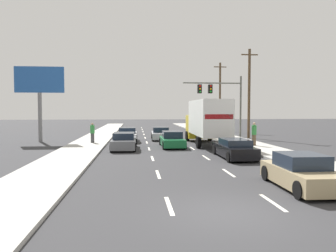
{
  "coord_description": "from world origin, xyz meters",
  "views": [
    {
      "loc": [
        -2.75,
        -9.06,
        3.02
      ],
      "look_at": [
        -0.05,
        17.67,
        1.69
      ],
      "focal_mm": 34.55,
      "sensor_mm": 36.0,
      "label": 1
    }
  ],
  "objects_px": {
    "car_gray": "(124,142)",
    "pedestrian_mid_block": "(254,134)",
    "car_silver": "(161,134)",
    "pedestrian_near_corner": "(92,133)",
    "car_white": "(128,135)",
    "utility_pole_far": "(220,96)",
    "box_truck": "(207,120)",
    "car_black": "(234,149)",
    "utility_pole_mid": "(249,93)",
    "car_tan": "(302,173)",
    "traffic_signal_mast": "(217,94)",
    "roadside_billboard": "(40,88)",
    "car_green": "(172,140)"
  },
  "relations": [
    {
      "from": "pedestrian_near_corner",
      "to": "car_white",
      "type": "bearing_deg",
      "value": 34.09
    },
    {
      "from": "car_silver",
      "to": "box_truck",
      "type": "bearing_deg",
      "value": -56.72
    },
    {
      "from": "utility_pole_far",
      "to": "car_green",
      "type": "bearing_deg",
      "value": -115.44
    },
    {
      "from": "roadside_billboard",
      "to": "car_black",
      "type": "bearing_deg",
      "value": -38.32
    },
    {
      "from": "car_gray",
      "to": "roadside_billboard",
      "type": "distance_m",
      "value": 11.52
    },
    {
      "from": "pedestrian_mid_block",
      "to": "car_white",
      "type": "bearing_deg",
      "value": 151.1
    },
    {
      "from": "car_black",
      "to": "car_gray",
      "type": "bearing_deg",
      "value": 143.56
    },
    {
      "from": "car_black",
      "to": "traffic_signal_mast",
      "type": "xyz_separation_m",
      "value": [
        2.77,
        15.17,
        4.24
      ]
    },
    {
      "from": "utility_pole_mid",
      "to": "car_gray",
      "type": "bearing_deg",
      "value": -146.04
    },
    {
      "from": "box_truck",
      "to": "pedestrian_near_corner",
      "type": "height_order",
      "value": "box_truck"
    },
    {
      "from": "car_silver",
      "to": "utility_pole_far",
      "type": "relative_size",
      "value": 0.45
    },
    {
      "from": "pedestrian_near_corner",
      "to": "car_gray",
      "type": "bearing_deg",
      "value": -54.42
    },
    {
      "from": "car_silver",
      "to": "roadside_billboard",
      "type": "relative_size",
      "value": 0.61
    },
    {
      "from": "utility_pole_mid",
      "to": "traffic_signal_mast",
      "type": "bearing_deg",
      "value": 159.2
    },
    {
      "from": "car_gray",
      "to": "utility_pole_far",
      "type": "distance_m",
      "value": 24.31
    },
    {
      "from": "car_silver",
      "to": "pedestrian_mid_block",
      "type": "relative_size",
      "value": 2.31
    },
    {
      "from": "car_silver",
      "to": "box_truck",
      "type": "relative_size",
      "value": 0.46
    },
    {
      "from": "roadside_billboard",
      "to": "pedestrian_mid_block",
      "type": "distance_m",
      "value": 20.06
    },
    {
      "from": "car_white",
      "to": "car_silver",
      "type": "distance_m",
      "value": 3.7
    },
    {
      "from": "car_tan",
      "to": "pedestrian_near_corner",
      "type": "height_order",
      "value": "pedestrian_near_corner"
    },
    {
      "from": "car_white",
      "to": "box_truck",
      "type": "relative_size",
      "value": 0.48
    },
    {
      "from": "utility_pole_far",
      "to": "pedestrian_near_corner",
      "type": "relative_size",
      "value": 5.51
    },
    {
      "from": "car_gray",
      "to": "utility_pole_mid",
      "type": "relative_size",
      "value": 0.48
    },
    {
      "from": "car_silver",
      "to": "car_black",
      "type": "xyz_separation_m",
      "value": [
        3.64,
        -13.01,
        -0.01
      ]
    },
    {
      "from": "car_white",
      "to": "pedestrian_near_corner",
      "type": "xyz_separation_m",
      "value": [
        -3.03,
        -2.05,
        0.41
      ]
    },
    {
      "from": "car_gray",
      "to": "pedestrian_mid_block",
      "type": "height_order",
      "value": "pedestrian_mid_block"
    },
    {
      "from": "utility_pole_mid",
      "to": "utility_pole_far",
      "type": "height_order",
      "value": "utility_pole_far"
    },
    {
      "from": "car_white",
      "to": "car_black",
      "type": "bearing_deg",
      "value": -58.52
    },
    {
      "from": "utility_pole_mid",
      "to": "utility_pole_far",
      "type": "distance_m",
      "value": 11.41
    },
    {
      "from": "box_truck",
      "to": "pedestrian_mid_block",
      "type": "height_order",
      "value": "box_truck"
    },
    {
      "from": "car_gray",
      "to": "car_silver",
      "type": "distance_m",
      "value": 8.52
    },
    {
      "from": "car_tan",
      "to": "roadside_billboard",
      "type": "bearing_deg",
      "value": 127.61
    },
    {
      "from": "car_white",
      "to": "car_green",
      "type": "distance_m",
      "value": 6.17
    },
    {
      "from": "car_green",
      "to": "car_silver",
      "type": "bearing_deg",
      "value": 93.7
    },
    {
      "from": "roadside_billboard",
      "to": "box_truck",
      "type": "bearing_deg",
      "value": -16.26
    },
    {
      "from": "car_silver",
      "to": "car_tan",
      "type": "xyz_separation_m",
      "value": [
        3.82,
        -20.95,
        0.01
      ]
    },
    {
      "from": "car_white",
      "to": "utility_pole_far",
      "type": "xyz_separation_m",
      "value": [
        12.74,
        14.04,
        4.38
      ]
    },
    {
      "from": "box_truck",
      "to": "traffic_signal_mast",
      "type": "bearing_deg",
      "value": 69.29
    },
    {
      "from": "utility_pole_far",
      "to": "pedestrian_near_corner",
      "type": "xyz_separation_m",
      "value": [
        -15.77,
        -16.09,
        -3.97
      ]
    },
    {
      "from": "pedestrian_near_corner",
      "to": "pedestrian_mid_block",
      "type": "distance_m",
      "value": 13.86
    },
    {
      "from": "car_green",
      "to": "roadside_billboard",
      "type": "xyz_separation_m",
      "value": [
        -11.96,
        5.59,
        4.55
      ]
    },
    {
      "from": "car_white",
      "to": "car_tan",
      "type": "relative_size",
      "value": 1.1
    },
    {
      "from": "car_gray",
      "to": "traffic_signal_mast",
      "type": "relative_size",
      "value": 0.67
    },
    {
      "from": "car_silver",
      "to": "car_black",
      "type": "distance_m",
      "value": 13.51
    },
    {
      "from": "traffic_signal_mast",
      "to": "pedestrian_near_corner",
      "type": "distance_m",
      "value": 14.53
    },
    {
      "from": "car_green",
      "to": "utility_pole_mid",
      "type": "xyz_separation_m",
      "value": [
        9.17,
        7.55,
        4.31
      ]
    },
    {
      "from": "pedestrian_mid_block",
      "to": "pedestrian_near_corner",
      "type": "bearing_deg",
      "value": 164.69
    },
    {
      "from": "car_gray",
      "to": "box_truck",
      "type": "bearing_deg",
      "value": 18.98
    },
    {
      "from": "car_silver",
      "to": "box_truck",
      "type": "distance_m",
      "value": 6.67
    },
    {
      "from": "car_green",
      "to": "traffic_signal_mast",
      "type": "height_order",
      "value": "traffic_signal_mast"
    }
  ]
}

